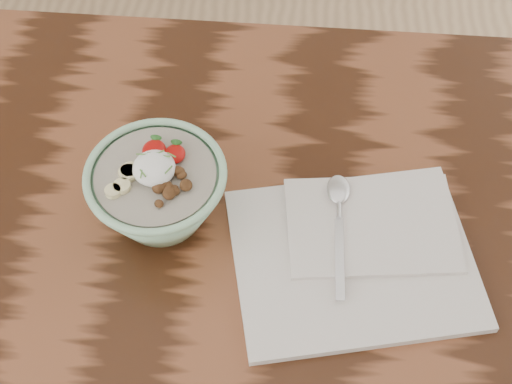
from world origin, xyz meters
The scene contains 4 objects.
table centered at (0.00, 0.00, 65.70)cm, with size 160.00×90.00×75.00cm.
breakfast_bowl centered at (0.87, 8.52, 80.72)cm, with size 16.85×16.85×11.44cm.
napkin centered at (25.26, 5.04, 75.74)cm, with size 32.93×28.78×1.76cm.
spoon centered at (22.82, 10.52, 77.14)cm, with size 3.10×17.67×0.92cm.
Camera 1 is at (16.50, -39.14, 150.99)cm, focal length 50.00 mm.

